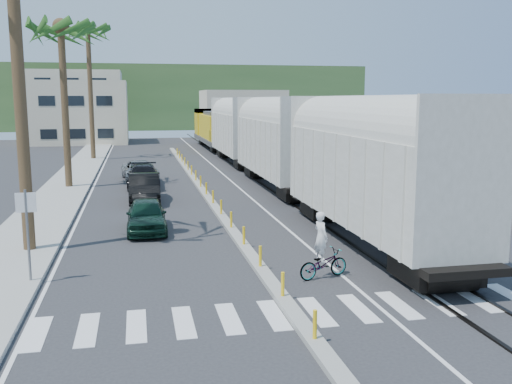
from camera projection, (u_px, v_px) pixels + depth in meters
ground at (274, 290)px, 17.26m from camera, size 140.00×140.00×0.00m
sidewalk at (71, 181)px, 39.67m from camera, size 3.00×90.00×0.15m
rails at (252, 171)px, 45.31m from camera, size 1.56×100.00×0.06m
median at (201, 188)px, 36.52m from camera, size 0.45×60.00×0.85m
crosswalk at (292, 313)px, 15.32m from camera, size 14.00×2.20×0.01m
lane_markings at (163, 179)px, 40.97m from camera, size 9.42×90.00×0.01m
freight_train at (260, 137)px, 42.16m from camera, size 3.00×60.94×5.85m
palm_trees at (65, 17)px, 35.80m from camera, size 3.50×37.20×13.75m
street_sign at (27, 223)px, 17.39m from camera, size 0.60×0.08×3.00m
buildings at (118, 108)px, 84.46m from camera, size 38.00×27.00×10.00m
hillside at (155, 98)px, 112.88m from camera, size 80.00×20.00×12.00m
car_lead at (147, 215)px, 24.75m from camera, size 1.75×4.21×1.43m
car_second at (144, 188)px, 31.89m from camera, size 1.69×4.76×1.56m
car_third at (144, 177)px, 36.92m from camera, size 2.21×5.13×1.47m
car_rear at (140, 171)px, 40.47m from camera, size 3.27×5.39×1.37m
cyclist at (323, 257)px, 18.28m from camera, size 1.61×2.13×2.18m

